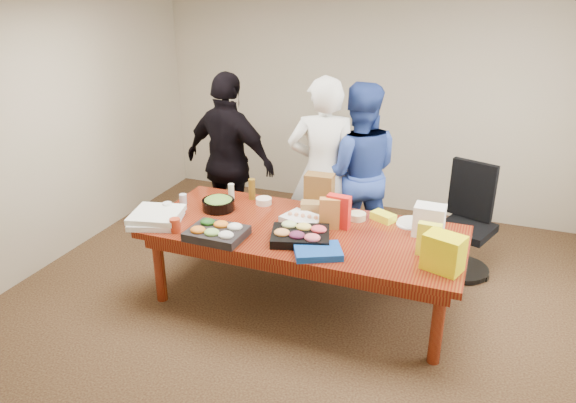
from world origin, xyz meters
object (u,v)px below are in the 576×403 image
at_px(person_right, 357,173).
at_px(sheet_cake, 303,220).
at_px(person_center, 323,172).
at_px(salad_bowl, 218,205).
at_px(conference_table, 304,266).
at_px(office_chair, 467,225).

bearing_deg(person_right, sheet_cake, 58.77).
height_order(person_right, sheet_cake, person_right).
height_order(person_center, sheet_cake, person_center).
bearing_deg(salad_bowl, conference_table, -7.14).
xyz_separation_m(office_chair, person_right, (-1.14, 0.02, 0.40)).
relative_size(conference_table, office_chair, 2.58).
bearing_deg(person_right, conference_table, 62.91).
xyz_separation_m(person_center, person_right, (0.31, 0.22, -0.04)).
relative_size(conference_table, person_center, 1.43).
bearing_deg(conference_table, sheet_cake, 115.87).
xyz_separation_m(conference_table, person_center, (-0.11, 0.87, 0.60)).
bearing_deg(sheet_cake, salad_bowl, -161.26).
relative_size(conference_table, person_right, 1.49).
bearing_deg(office_chair, salad_bowl, -137.22).
distance_m(person_right, sheet_cake, 1.02).
height_order(conference_table, office_chair, office_chair).
height_order(office_chair, person_center, person_center).
distance_m(office_chair, salad_bowl, 2.46).
height_order(person_center, salad_bowl, person_center).
distance_m(conference_table, salad_bowl, 1.01).
xyz_separation_m(conference_table, office_chair, (1.34, 1.07, 0.17)).
distance_m(conference_table, person_right, 1.24).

